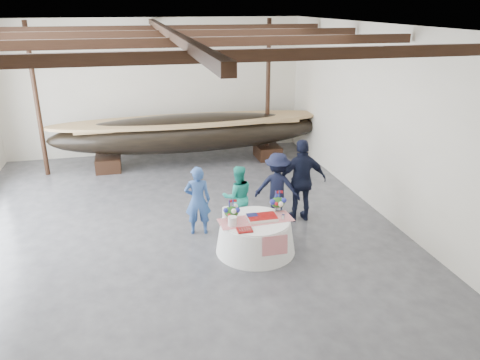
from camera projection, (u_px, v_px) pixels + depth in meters
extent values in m
cube|color=#3D3D42|center=(178.00, 225.00, 11.10)|extent=(10.00, 12.00, 0.01)
cube|color=silver|center=(155.00, 88.00, 15.75)|extent=(10.00, 0.02, 4.50)
cube|color=silver|center=(233.00, 280.00, 4.85)|extent=(10.00, 0.02, 4.50)
cube|color=silver|center=(379.00, 121.00, 11.39)|extent=(0.02, 12.00, 4.50)
cube|color=white|center=(168.00, 26.00, 9.50)|extent=(10.00, 12.00, 0.01)
cube|color=black|center=(192.00, 57.00, 6.41)|extent=(9.80, 0.12, 0.18)
cube|color=black|center=(174.00, 42.00, 8.68)|extent=(9.80, 0.12, 0.18)
cube|color=black|center=(162.00, 34.00, 10.95)|extent=(9.80, 0.12, 0.18)
cube|color=black|center=(155.00, 29.00, 13.22)|extent=(9.80, 0.12, 0.18)
cube|color=black|center=(168.00, 32.00, 9.54)|extent=(0.15, 11.76, 0.15)
cylinder|color=black|center=(37.00, 102.00, 13.56)|extent=(0.14, 0.14, 4.50)
cylinder|color=black|center=(268.00, 92.00, 15.09)|extent=(0.14, 0.14, 4.50)
cube|color=black|center=(108.00, 163.00, 14.68)|extent=(0.76, 0.98, 0.44)
cube|color=black|center=(268.00, 152.00, 15.82)|extent=(0.76, 0.98, 0.44)
ellipsoid|color=black|center=(190.00, 133.00, 14.96)|extent=(8.70, 1.74, 1.20)
cube|color=#9E7A4C|center=(190.00, 123.00, 14.84)|extent=(6.96, 1.14, 0.07)
cone|color=white|center=(255.00, 236.00, 9.83)|extent=(1.67, 1.67, 0.69)
cylinder|color=white|center=(256.00, 221.00, 9.71)|extent=(1.42, 1.42, 0.04)
cube|color=red|center=(256.00, 220.00, 9.70)|extent=(1.57, 0.64, 0.01)
cube|color=white|center=(262.00, 218.00, 9.71)|extent=(0.60, 0.40, 0.07)
cylinder|color=white|center=(232.00, 221.00, 9.41)|extent=(0.18, 0.18, 0.20)
cylinder|color=white|center=(227.00, 212.00, 9.84)|extent=(0.18, 0.18, 0.19)
cube|color=maroon|center=(245.00, 230.00, 9.24)|extent=(0.30, 0.24, 0.03)
cone|color=silver|center=(283.00, 217.00, 9.69)|extent=(0.09, 0.09, 0.12)
imported|color=#2B4C8A|center=(198.00, 200.00, 10.45)|extent=(0.62, 0.45, 1.60)
imported|color=teal|center=(238.00, 196.00, 10.82)|extent=(0.73, 0.58, 1.49)
imported|color=black|center=(277.00, 187.00, 11.09)|extent=(1.25, 1.03, 1.69)
imported|color=black|center=(302.00, 181.00, 11.04)|extent=(1.20, 0.56, 2.01)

